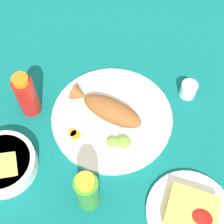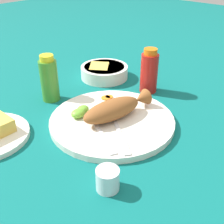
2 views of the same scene
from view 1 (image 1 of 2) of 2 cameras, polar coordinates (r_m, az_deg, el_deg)
ground_plane at (r=0.92m, az=0.00°, el=-1.23°), size 4.00×4.00×0.00m
main_plate at (r=0.91m, az=0.00°, el=-0.95°), size 0.35×0.35×0.02m
fried_fish at (r=0.89m, az=-0.74°, el=0.61°), size 0.23×0.10×0.05m
fork_near at (r=0.94m, az=4.43°, el=2.23°), size 0.12×0.16×0.00m
fork_far at (r=0.92m, az=5.70°, el=0.06°), size 0.10×0.17×0.00m
carrot_slice_near at (r=0.88m, az=-6.67°, el=-4.16°), size 0.03×0.03×0.00m
carrot_slice_mid at (r=0.88m, az=-7.29°, el=-3.77°), size 0.02×0.02×0.00m
lime_wedge_main at (r=0.85m, az=0.20°, el=-5.54°), size 0.04×0.03×0.02m
lime_wedge_side at (r=0.85m, az=2.12°, el=-5.49°), size 0.04×0.04×0.02m
hot_sauce_bottle_red at (r=0.91m, az=-15.38°, el=2.97°), size 0.06×0.06×0.15m
hot_sauce_bottle_green at (r=0.76m, az=-4.53°, el=-14.29°), size 0.06×0.06×0.15m
salt_cup at (r=0.98m, az=13.77°, el=3.87°), size 0.05×0.05×0.05m
side_plate_fries at (r=0.83m, az=13.98°, el=-17.48°), size 0.22×0.22×0.01m
fries_pile at (r=0.81m, az=14.42°, el=-17.08°), size 0.12×0.10×0.04m
guacamole_bowl at (r=0.88m, az=-19.34°, el=-8.90°), size 0.18×0.18×0.06m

